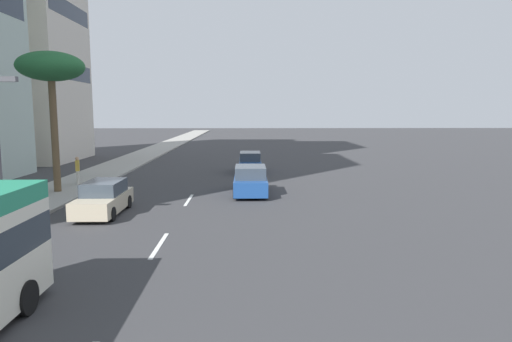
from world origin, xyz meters
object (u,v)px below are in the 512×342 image
at_px(car_second, 104,199).
at_px(car_fourth, 250,163).
at_px(pedestrian_mid_block, 78,169).
at_px(palm_tree, 51,69).
at_px(car_third, 250,181).
at_px(street_lamp, 0,134).

relative_size(car_second, car_fourth, 0.94).
bearing_deg(pedestrian_mid_block, car_fourth, 108.61).
bearing_deg(car_second, palm_tree, -140.90).
distance_m(car_third, palm_tree, 13.12).
distance_m(car_second, pedestrian_mid_block, 9.02).
bearing_deg(street_lamp, palm_tree, 10.19).
bearing_deg(car_third, palm_tree, 87.99).
bearing_deg(car_second, car_third, 125.57).
height_order(car_third, palm_tree, palm_tree).
xyz_separation_m(car_second, street_lamp, (-3.32, 2.83, 3.22)).
bearing_deg(palm_tree, car_second, -140.90).
bearing_deg(car_fourth, car_second, 154.35).
height_order(palm_tree, street_lamp, palm_tree).
distance_m(pedestrian_mid_block, street_lamp, 11.73).
relative_size(car_fourth, palm_tree, 0.59).
relative_size(car_second, palm_tree, 0.56).
height_order(car_fourth, street_lamp, street_lamp).
distance_m(car_second, street_lamp, 5.42).
distance_m(car_second, car_fourth, 16.35).
relative_size(car_third, street_lamp, 0.76).
relative_size(car_second, street_lamp, 0.74).
distance_m(car_fourth, street_lamp, 20.84).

